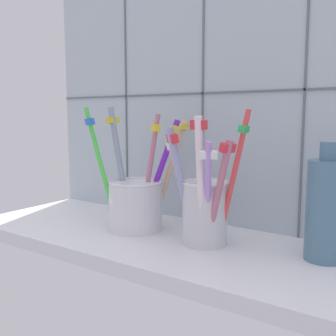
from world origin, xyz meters
TOP-DOWN VIEW (x-y plane):
  - counter_slab at (0.00, 0.00)cm, footprint 64.00×22.00cm
  - tile_wall_back at (-0.00, 12.00)cm, footprint 64.00×2.20cm
  - toothbrush_cup_left at (-6.06, 1.32)cm, footprint 11.24×13.64cm
  - toothbrush_cup_right at (6.08, 0.72)cm, footprint 12.46×7.80cm
  - ceramic_vase at (21.04, 3.69)cm, footprint 4.55×4.55cm

SIDE VIEW (x-z plane):
  - counter_slab at x=0.00cm, z-range 0.00..2.00cm
  - toothbrush_cup_left at x=-6.06cm, z-range -2.75..16.01cm
  - toothbrush_cup_right at x=6.08cm, z-range -1.75..16.54cm
  - ceramic_vase at x=21.04cm, z-range 1.14..15.49cm
  - tile_wall_back at x=0.00cm, z-range 0.00..45.00cm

